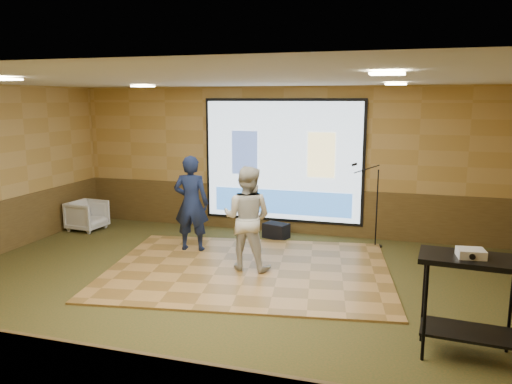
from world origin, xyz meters
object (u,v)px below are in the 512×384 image
(mic_stand, at_px, (373,221))
(duffel_bag, at_px, (276,231))
(projector, at_px, (471,253))
(player_left, at_px, (191,203))
(banquet_chair, at_px, (87,215))
(player_right, at_px, (247,218))
(av_table, at_px, (471,285))
(dance_floor, at_px, (249,269))
(projector_screen, at_px, (282,162))

(mic_stand, distance_m, duffel_bag, 1.92)
(mic_stand, bearing_deg, projector, -54.35)
(player_left, relative_size, banquet_chair, 2.51)
(player_right, relative_size, av_table, 1.50)
(projector, bearing_deg, dance_floor, 140.38)
(dance_floor, bearing_deg, mic_stand, 47.02)
(player_right, bearing_deg, av_table, 150.28)
(projector_screen, xyz_separation_m, mic_stand, (1.88, -0.49, -0.98))
(projector_screen, xyz_separation_m, duffel_bag, (-0.00, -0.45, -1.33))
(player_left, height_order, player_right, player_left)
(projector, distance_m, banquet_chair, 7.93)
(av_table, height_order, banquet_chair, av_table)
(dance_floor, height_order, mic_stand, mic_stand)
(player_right, height_order, banquet_chair, player_right)
(duffel_bag, bearing_deg, projector_screen, 89.80)
(player_left, bearing_deg, mic_stand, -166.46)
(player_left, bearing_deg, projector, 139.91)
(player_left, height_order, av_table, player_left)
(player_right, bearing_deg, projector_screen, -86.84)
(projector_screen, relative_size, mic_stand, 2.09)
(player_right, distance_m, mic_stand, 2.73)
(dance_floor, height_order, projector, projector)
(projector_screen, xyz_separation_m, projector, (3.11, -4.43, -0.31))
(player_right, bearing_deg, projector, 149.76)
(mic_stand, bearing_deg, duffel_bag, -162.54)
(mic_stand, bearing_deg, player_left, -139.45)
(projector_screen, height_order, av_table, projector_screen)
(mic_stand, height_order, banquet_chair, mic_stand)
(player_right, bearing_deg, dance_floor, 173.50)
(player_left, height_order, duffel_bag, player_left)
(player_left, distance_m, duffel_bag, 1.95)
(projector_screen, relative_size, player_right, 1.98)
(banquet_chair, height_order, duffel_bag, banquet_chair)
(dance_floor, xyz_separation_m, mic_stand, (1.83, 1.97, 0.48))
(av_table, bearing_deg, dance_floor, 147.60)
(dance_floor, distance_m, av_table, 3.73)
(dance_floor, height_order, player_right, player_right)
(player_left, relative_size, mic_stand, 1.09)
(projector_screen, height_order, player_left, projector_screen)
(mic_stand, bearing_deg, projector_screen, -176.05)
(duffel_bag, bearing_deg, mic_stand, -0.99)
(mic_stand, bearing_deg, av_table, -53.93)
(dance_floor, bearing_deg, player_left, 151.89)
(projector_screen, height_order, mic_stand, projector_screen)
(projector_screen, distance_m, duffel_bag, 1.40)
(mic_stand, relative_size, duffel_bag, 3.31)
(projector_screen, bearing_deg, mic_stand, -14.50)
(duffel_bag, bearing_deg, av_table, -51.62)
(dance_floor, xyz_separation_m, banquet_chair, (-4.05, 1.45, 0.30))
(player_right, relative_size, duffel_bag, 3.50)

